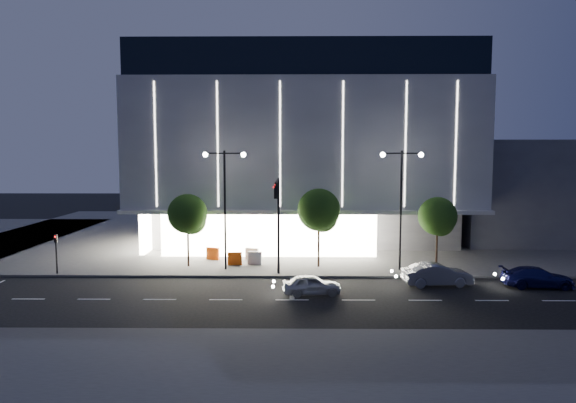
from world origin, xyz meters
The scene contains 19 objects.
ground centered at (0.00, 0.00, 0.00)m, with size 160.00×160.00×0.00m, color black.
sidewalk_museum centered at (5.00, 24.00, 0.07)m, with size 70.00×40.00×0.15m, color #474747.
sidewalk_near centered at (5.00, -12.00, 0.07)m, with size 70.00×10.00×0.15m, color #474747.
museum centered at (2.98, 22.31, 9.27)m, with size 30.00×25.80×18.00m.
annex_building centered at (26.00, 24.00, 5.00)m, with size 16.00×20.00×10.00m, color #4C4C51.
traffic_mast centered at (1.00, 3.34, 5.03)m, with size 0.33×5.89×7.07m.
street_lamp_west centered at (-3.00, 6.00, 5.96)m, with size 3.16×0.36×9.00m.
street_lamp_east centered at (10.00, 6.00, 5.96)m, with size 3.16×0.36×9.00m.
ped_signal_far centered at (-15.00, 4.50, 1.89)m, with size 0.22×0.24×3.00m.
tree_left centered at (-5.97, 7.02, 4.03)m, with size 3.02×3.02×5.72m.
tree_mid centered at (4.03, 7.02, 4.33)m, with size 3.25×3.25×6.15m.
tree_right centered at (13.03, 7.02, 3.88)m, with size 2.91×2.91×5.51m.
car_lead centered at (3.22, -0.33, 0.62)m, with size 1.47×3.66×1.25m, color #AFB3B7.
car_second centered at (11.64, 1.96, 0.75)m, with size 1.58×4.54×1.49m, color #ACAEB4.
car_third centered at (18.17, 1.65, 0.66)m, with size 1.85×4.56×1.32m, color #161653.
barrier_a centered at (-4.51, 9.44, 0.65)m, with size 1.10×0.25×1.00m, color #F3510D.
barrier_b centered at (-1.29, 9.23, 0.65)m, with size 1.10×0.25×1.00m, color silver.
barrier_c centered at (-2.48, 7.47, 0.65)m, with size 1.10×0.25×1.00m, color #F5550D.
barrier_d centered at (-0.95, 7.71, 0.65)m, with size 1.10×0.25×1.00m, color silver.
Camera 1 is at (2.10, -31.68, 8.82)m, focal length 32.00 mm.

